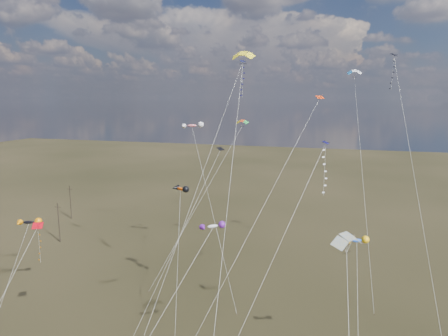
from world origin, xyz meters
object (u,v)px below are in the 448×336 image
(utility_pole_near, at_px, (59,222))
(diamond_black_high, at_px, (395,87))
(novelty_black_orange, at_px, (28,222))
(utility_pole_far, at_px, (70,202))
(parafoil_yellow, at_px, (243,55))

(utility_pole_near, relative_size, diamond_black_high, 0.23)
(utility_pole_near, bearing_deg, novelty_black_orange, -60.74)
(utility_pole_far, height_order, novelty_black_orange, novelty_black_orange)
(utility_pole_far, relative_size, diamond_black_high, 0.23)
(utility_pole_far, relative_size, parafoil_yellow, 0.24)
(utility_pole_near, xyz_separation_m, parafoil_yellow, (42.72, -20.72, 28.90))
(utility_pole_near, xyz_separation_m, diamond_black_high, (60.45, 0.82, 25.96))
(utility_pole_near, height_order, novelty_black_orange, novelty_black_orange)
(novelty_black_orange, bearing_deg, utility_pole_near, 119.26)
(parafoil_yellow, xyz_separation_m, novelty_black_orange, (-32.24, 2.02, -22.25))
(diamond_black_high, bearing_deg, utility_pole_far, 169.10)
(parafoil_yellow, height_order, novelty_black_orange, parafoil_yellow)
(utility_pole_far, bearing_deg, novelty_black_orange, -60.53)
(utility_pole_near, distance_m, diamond_black_high, 65.79)
(diamond_black_high, relative_size, novelty_black_orange, 3.09)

